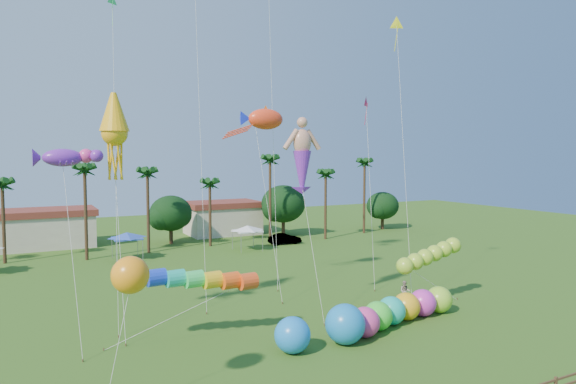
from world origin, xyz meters
name	(u,v)px	position (x,y,z in m)	size (l,w,h in m)	color
ground	(376,375)	(0.00, 0.00, 0.00)	(160.00, 160.00, 0.00)	#285116
tree_line	(192,211)	(3.57, 44.00, 4.28)	(69.46, 8.91, 11.00)	#3A2819
buildings_row	(131,226)	(-3.09, 50.00, 2.00)	(35.00, 7.00, 4.00)	beige
tent_row	(128,236)	(-6.00, 36.33, 2.75)	(31.00, 4.00, 0.60)	white
car_b	(285,239)	(14.08, 37.84, 0.70)	(1.48, 4.26, 1.40)	#4C4C54
spectator_b	(405,291)	(10.39, 9.94, 0.81)	(0.79, 0.62, 1.63)	gray
caterpillar_inflatable	(388,313)	(5.23, 5.55, 1.03)	(12.09, 4.53, 2.47)	#D6388D
blue_ball	(292,335)	(-2.50, 4.66, 1.07)	(2.13, 2.13, 2.13)	#197FE9
rainbow_tube	(218,285)	(-5.67, 8.39, 3.56)	(10.48, 2.59, 4.10)	#E74A19
green_worm	(405,266)	(8.79, 8.13, 3.34)	(9.13, 2.52, 4.10)	#9ACC2D
orange_ball_kite	(130,275)	(-12.05, 2.09, 6.18)	(2.42, 2.10, 7.02)	orange
merman_kite	(302,161)	(1.94, 11.49, 11.11)	(2.36, 4.48, 13.79)	tan
fish_kite	(266,119)	(2.11, 18.08, 14.54)	(4.72, 5.22, 15.52)	#FF3F1C
squid_kite	(115,133)	(-10.69, 14.07, 12.96)	(2.06, 4.87, 15.70)	yellow
lobster_kite	(63,158)	(-13.89, 13.31, 11.36)	(4.07, 5.59, 12.15)	purple
delta_kite_red	(366,105)	(11.89, 17.35, 16.06)	(2.40, 4.44, 16.92)	red
delta_kite_yellow	(397,28)	(11.73, 13.02, 22.00)	(2.47, 4.93, 23.00)	yellow
delta_kite_green	(112,10)	(-10.36, 15.83, 21.32)	(1.24, 4.43, 22.53)	#33DA6E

